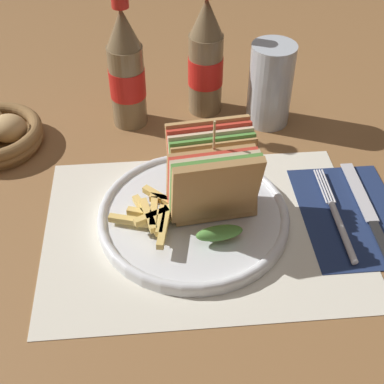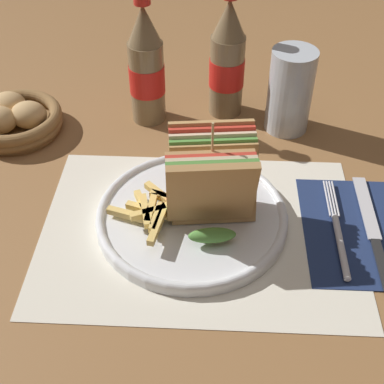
{
  "view_description": "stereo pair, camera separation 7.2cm",
  "coord_description": "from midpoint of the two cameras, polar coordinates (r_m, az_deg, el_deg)",
  "views": [
    {
      "loc": [
        -0.05,
        -0.52,
        0.52
      ],
      "look_at": [
        -0.0,
        0.02,
        0.04
      ],
      "focal_mm": 50.0,
      "sensor_mm": 36.0,
      "label": 1
    },
    {
      "loc": [
        0.03,
        -0.52,
        0.52
      ],
      "look_at": [
        -0.0,
        0.02,
        0.04
      ],
      "focal_mm": 50.0,
      "sensor_mm": 36.0,
      "label": 2
    }
  ],
  "objects": [
    {
      "name": "placemat",
      "position": [
        0.72,
        -1.64,
        -4.16
      ],
      "size": [
        0.43,
        0.31,
        0.0
      ],
      "color": "silver",
      "rests_on": "ground_plane"
    },
    {
      "name": "ground_plane",
      "position": [
        0.74,
        -2.67,
        -3.25
      ],
      "size": [
        4.0,
        4.0,
        0.0
      ],
      "primitive_type": "plane",
      "color": "olive"
    },
    {
      "name": "napkin",
      "position": [
        0.76,
        14.03,
        -2.46
      ],
      "size": [
        0.14,
        0.2,
        0.0
      ],
      "color": "navy",
      "rests_on": "ground_plane"
    },
    {
      "name": "fries_pile",
      "position": [
        0.71,
        -7.1,
        -2.49
      ],
      "size": [
        0.1,
        0.11,
        0.02
      ],
      "color": "#E5C166",
      "rests_on": "plate_main"
    },
    {
      "name": "glass_near",
      "position": [
        0.89,
        6.0,
        10.7
      ],
      "size": [
        0.07,
        0.07,
        0.14
      ],
      "color": "silver",
      "rests_on": "ground_plane"
    },
    {
      "name": "coke_bottle_far",
      "position": [
        0.9,
        -0.87,
        13.86
      ],
      "size": [
        0.06,
        0.06,
        0.22
      ],
      "color": "#7A6647",
      "rests_on": "ground_plane"
    },
    {
      "name": "coke_bottle_near",
      "position": [
        0.88,
        -9.41,
        12.49
      ],
      "size": [
        0.06,
        0.06,
        0.22
      ],
      "color": "#7A6647",
      "rests_on": "ground_plane"
    },
    {
      "name": "fork",
      "position": [
        0.74,
        12.72,
        -3.19
      ],
      "size": [
        0.02,
        0.18,
        0.01
      ],
      "rotation": [
        0.0,
        0.0,
        -0.01
      ],
      "color": "silver",
      "rests_on": "napkin"
    },
    {
      "name": "knife",
      "position": [
        0.77,
        15.82,
        -2.25
      ],
      "size": [
        0.02,
        0.21,
        0.0
      ],
      "rotation": [
        0.0,
        0.0,
        -0.01
      ],
      "color": "black",
      "rests_on": "napkin"
    },
    {
      "name": "plate_main",
      "position": [
        0.73,
        -2.7,
        -2.93
      ],
      "size": [
        0.26,
        0.26,
        0.02
      ],
      "color": "white",
      "rests_on": "ground_plane"
    },
    {
      "name": "club_sandwich",
      "position": [
        0.69,
        -0.78,
        1.23
      ],
      "size": [
        0.12,
        0.13,
        0.15
      ],
      "color": "tan",
      "rests_on": "plate_main"
    }
  ]
}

